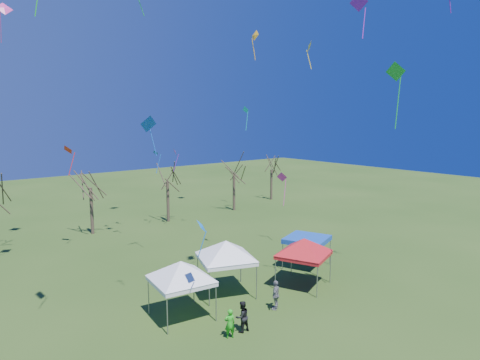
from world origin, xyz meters
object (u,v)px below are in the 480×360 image
at_px(tent_red, 304,242).
at_px(person_dark, 242,317).
at_px(tent_blue, 307,239).
at_px(tent_white_west, 181,265).
at_px(tree_4, 234,162).
at_px(tree_3, 167,167).
at_px(tree_2, 90,171).
at_px(tent_white_mid, 226,244).
at_px(person_grey, 276,295).
at_px(tree_5, 272,159).
at_px(person_green, 230,324).

distance_m(tent_red, person_dark, 7.97).
bearing_deg(person_dark, tent_blue, -153.99).
height_order(tent_white_west, person_dark, tent_white_west).
bearing_deg(tree_4, tent_red, -117.60).
bearing_deg(tent_white_west, tree_3, 61.86).
relative_size(tree_2, tent_white_mid, 1.87).
xyz_separation_m(tree_2, person_grey, (2.24, -23.76, -5.39)).
relative_size(person_dark, person_grey, 0.95).
height_order(tree_5, person_green, tree_5).
xyz_separation_m(person_green, person_dark, (0.92, 0.10, 0.06)).
relative_size(person_green, person_dark, 0.93).
height_order(tent_white_west, tent_blue, tent_white_west).
distance_m(tree_4, tree_5, 8.62).
height_order(tree_2, person_dark, tree_2).
height_order(tent_white_mid, person_green, tent_white_mid).
relative_size(tent_blue, person_grey, 2.15).
bearing_deg(person_green, tent_red, -145.92).
distance_m(tree_2, tent_white_mid, 20.25).
height_order(tent_red, tent_blue, tent_red).
bearing_deg(tree_5, tent_white_mid, -138.75).
bearing_deg(person_dark, tent_red, -161.17).
xyz_separation_m(tree_4, person_grey, (-15.49, -23.39, -5.15)).
distance_m(tent_white_mid, tent_red, 5.41).
xyz_separation_m(tent_red, person_dark, (-7.31, -2.22, -2.28)).
xyz_separation_m(tent_blue, person_dark, (-10.33, -4.61, -1.32)).
xyz_separation_m(tree_5, tent_white_mid, (-24.71, -21.67, -2.40)).
bearing_deg(person_grey, tent_red, 167.81).
bearing_deg(tent_blue, person_dark, -155.92).
height_order(person_green, person_dark, person_dark).
bearing_deg(person_green, tree_3, -94.80).
distance_m(tree_3, tent_blue, 20.03).
distance_m(tree_4, person_dark, 31.08).
distance_m(tree_2, person_grey, 24.47).
xyz_separation_m(tree_3, tree_5, (17.69, 2.02, -0.35)).
xyz_separation_m(tree_2, tent_white_west, (-2.70, -21.08, -3.14)).
distance_m(tree_3, tree_4, 9.32).
bearing_deg(tree_4, tree_5, 13.85).
distance_m(tree_3, person_dark, 26.54).
distance_m(tree_3, tree_5, 17.81).
distance_m(tree_2, tent_red, 23.42).
relative_size(tree_5, person_dark, 4.36).
bearing_deg(tree_2, tree_4, -1.22).
xyz_separation_m(tent_blue, person_green, (-11.25, -4.72, -1.39)).
bearing_deg(tree_3, tent_blue, -87.51).
bearing_deg(tree_5, tent_white_west, -141.66).
distance_m(tree_4, tent_blue, 21.68).
bearing_deg(tent_white_mid, tree_3, 70.33).
height_order(tree_2, tree_4, tree_2).
height_order(tree_2, tree_3, tree_2).
height_order(tent_red, person_grey, tent_red).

